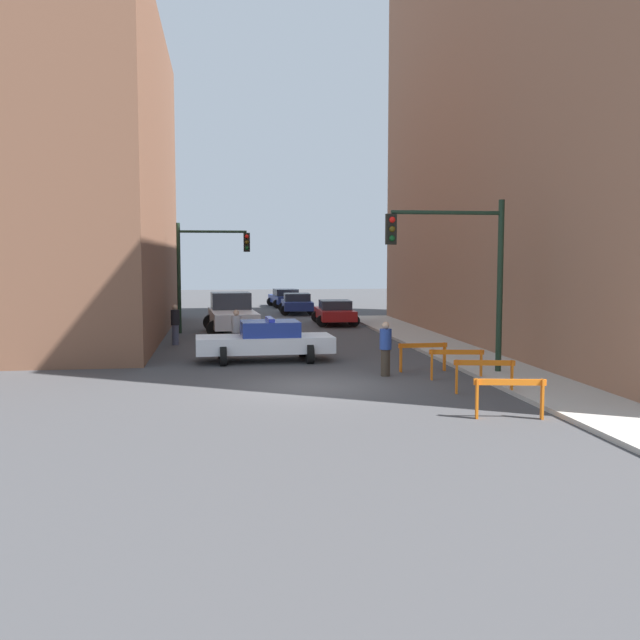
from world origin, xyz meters
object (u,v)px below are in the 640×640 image
(parked_car_far, at_px, (285,298))
(pedestrian_crossing, at_px, (237,331))
(parked_car_mid, at_px, (297,303))
(barrier_mid, at_px, (484,371))
(white_truck, at_px, (232,314))
(pedestrian_corner, at_px, (175,324))
(barrier_front, at_px, (510,392))
(traffic_light_far, at_px, (202,261))
(traffic_light_near, at_px, (463,259))
(pedestrian_sidewalk, at_px, (386,348))
(barrier_corner, at_px, (423,352))
(police_car, at_px, (266,340))
(parked_car_near, at_px, (335,312))
(barrier_back, at_px, (456,359))

(parked_car_far, height_order, pedestrian_crossing, pedestrian_crossing)
(parked_car_mid, relative_size, barrier_mid, 2.77)
(white_truck, xyz_separation_m, pedestrian_corner, (-2.41, -4.19, -0.04))
(barrier_front, bearing_deg, parked_car_far, 92.54)
(traffic_light_far, relative_size, barrier_mid, 3.30)
(traffic_light_near, relative_size, white_truck, 0.94)
(traffic_light_near, bearing_deg, white_truck, 116.66)
(pedestrian_crossing, bearing_deg, pedestrian_sidewalk, 89.00)
(traffic_light_far, height_order, white_truck, traffic_light_far)
(traffic_light_far, xyz_separation_m, barrier_corner, (7.11, -12.59, -2.78))
(police_car, bearing_deg, traffic_light_far, 11.80)
(traffic_light_far, bearing_deg, pedestrian_sidewalk, -66.68)
(police_car, bearing_deg, traffic_light_near, -126.48)
(parked_car_mid, height_order, barrier_front, parked_car_mid)
(parked_car_near, height_order, pedestrian_corner, pedestrian_corner)
(traffic_light_far, relative_size, pedestrian_sidewalk, 3.13)
(police_car, xyz_separation_m, barrier_corner, (4.76, -2.92, -0.11))
(parked_car_mid, height_order, barrier_back, parked_car_mid)
(traffic_light_near, distance_m, pedestrian_sidewalk, 3.53)
(traffic_light_near, relative_size, pedestrian_corner, 3.13)
(barrier_mid, bearing_deg, pedestrian_sidewalk, 121.54)
(pedestrian_corner, bearing_deg, barrier_front, 93.44)
(traffic_light_far, distance_m, police_car, 10.30)
(barrier_corner, bearing_deg, white_truck, 115.07)
(parked_car_mid, distance_m, barrier_mid, 27.33)
(police_car, distance_m, pedestrian_crossing, 2.10)
(barrier_corner, bearing_deg, barrier_mid, -81.91)
(white_truck, relative_size, barrier_back, 3.48)
(parked_car_near, distance_m, pedestrian_crossing, 12.39)
(parked_car_near, height_order, pedestrian_crossing, pedestrian_crossing)
(police_car, distance_m, barrier_corner, 5.59)
(traffic_light_near, distance_m, barrier_front, 6.47)
(pedestrian_sidewalk, relative_size, barrier_back, 1.05)
(traffic_light_near, xyz_separation_m, barrier_back, (-0.40, -0.70, -2.91))
(barrier_mid, bearing_deg, police_car, 128.10)
(traffic_light_far, height_order, pedestrian_corner, traffic_light_far)
(police_car, height_order, parked_car_far, police_car)
(parked_car_near, bearing_deg, white_truck, -144.77)
(pedestrian_corner, xyz_separation_m, barrier_corner, (8.14, -8.07, -0.24))
(white_truck, distance_m, barrier_back, 15.29)
(barrier_back, bearing_deg, white_truck, 114.14)
(traffic_light_far, relative_size, parked_car_near, 1.19)
(pedestrian_corner, xyz_separation_m, barrier_front, (8.18, -14.77, -0.24))
(traffic_light_near, xyz_separation_m, barrier_corner, (-0.92, 1.00, -2.91))
(parked_car_near, height_order, pedestrian_sidewalk, pedestrian_sidewalk)
(traffic_light_near, bearing_deg, pedestrian_crossing, 138.94)
(pedestrian_crossing, height_order, pedestrian_sidewalk, same)
(pedestrian_sidewalk, relative_size, barrier_mid, 1.05)
(white_truck, relative_size, pedestrian_crossing, 3.32)
(barrier_front, xyz_separation_m, barrier_corner, (-0.03, 6.71, 0.00))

